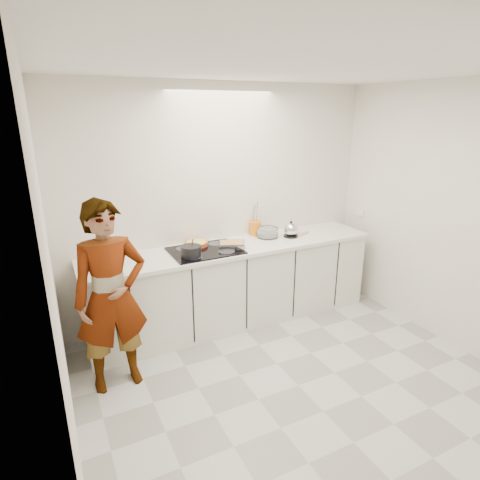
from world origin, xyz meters
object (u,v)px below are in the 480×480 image
saucepan (191,251)px  cook (111,297)px  hob (205,251)px  baking_dish (232,244)px  tart_dish (196,243)px  mixing_bowl (268,233)px  utensil_crock (255,228)px  kettle (291,230)px

saucepan → cook: bearing=-155.7°
hob → baking_dish: 0.30m
tart_dish → cook: (-1.01, -0.68, -0.12)m
baking_dish → mixing_bowl: mixing_bowl is taller
utensil_crock → cook: cook is taller
saucepan → baking_dish: 0.50m
hob → mixing_bowl: mixing_bowl is taller
baking_dish → utensil_crock: 0.54m
saucepan → cook: (-0.85, -0.38, -0.15)m
hob → mixing_bowl: (0.82, 0.13, 0.05)m
hob → mixing_bowl: 0.84m
mixing_bowl → kettle: kettle is taller
hob → baking_dish: (0.29, -0.03, 0.04)m
hob → tart_dish: size_ratio=2.18×
tart_dish → cook: 1.23m
cook → kettle: bearing=10.7°
utensil_crock → tart_dish: bearing=-173.3°
baking_dish → hob: bearing=173.4°
hob → saucepan: 0.24m
tart_dish → cook: cook is taller
kettle → cook: bearing=-166.0°
saucepan → utensil_crock: saucepan is taller
utensil_crock → cook: bearing=-156.5°
baking_dish → cook: bearing=-160.6°
cook → tart_dish: bearing=30.7°
utensil_crock → hob: bearing=-160.0°
tart_dish → baking_dish: 0.39m
hob → saucepan: saucepan is taller
kettle → cook: (-2.12, -0.53, -0.16)m
mixing_bowl → utensil_crock: bearing=122.6°
tart_dish → mixing_bowl: bearing=-3.2°
baking_dish → kettle: size_ratio=1.52×
kettle → mixing_bowl: bearing=156.4°
kettle → utensil_crock: (-0.34, 0.25, 0.00)m
mixing_bowl → cook: 1.98m
hob → saucepan: size_ratio=3.01×
tart_dish → mixing_bowl: size_ratio=1.03×
kettle → utensil_crock: 0.42m
mixing_bowl → utensil_crock: utensil_crock is taller
saucepan → utensil_crock: bearing=22.7°
mixing_bowl → baking_dish: bearing=-162.9°
saucepan → hob: bearing=31.5°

